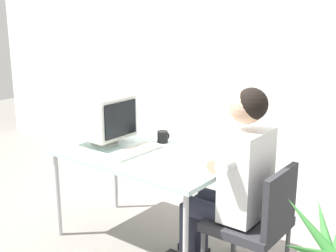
% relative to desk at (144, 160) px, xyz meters
% --- Properties ---
extents(ground_plane, '(12.00, 12.00, 0.00)m').
position_rel_desk_xyz_m(ground_plane, '(0.00, 0.00, -0.69)').
color(ground_plane, gray).
extents(wall_back, '(8.00, 0.10, 3.00)m').
position_rel_desk_xyz_m(wall_back, '(0.30, 1.40, 0.81)').
color(wall_back, silver).
rests_on(wall_back, ground_plane).
extents(desk, '(1.37, 0.78, 0.74)m').
position_rel_desk_xyz_m(desk, '(0.00, 0.00, 0.00)').
color(desk, '#B7B7BC').
rests_on(desk, ground_plane).
extents(crt_monitor, '(0.37, 0.40, 0.39)m').
position_rel_desk_xyz_m(crt_monitor, '(-0.41, 0.00, 0.28)').
color(crt_monitor, silver).
rests_on(crt_monitor, desk).
extents(keyboard, '(0.17, 0.48, 0.03)m').
position_rel_desk_xyz_m(keyboard, '(-0.06, -0.03, 0.07)').
color(keyboard, silver).
rests_on(keyboard, desk).
extents(office_chair, '(0.47, 0.47, 0.85)m').
position_rel_desk_xyz_m(office_chair, '(0.95, 0.01, -0.21)').
color(office_chair, '#4C4C51').
rests_on(office_chair, ground_plane).
extents(person_seated, '(0.69, 0.58, 1.33)m').
position_rel_desk_xyz_m(person_seated, '(0.77, 0.01, 0.04)').
color(person_seated, silver).
rests_on(person_seated, ground_plane).
extents(desk_mug, '(0.09, 0.10, 0.10)m').
position_rel_desk_xyz_m(desk_mug, '(-0.06, 0.31, 0.10)').
color(desk_mug, black).
rests_on(desk_mug, desk).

